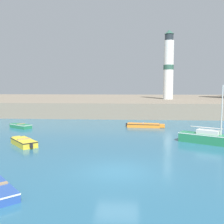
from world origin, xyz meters
The scene contains 7 objects.
ground_plane centered at (0.00, 0.00, 0.00)m, with size 200.00×200.00×0.00m, color #28607F.
quay_seawall centered at (0.00, 43.34, 1.19)m, with size 120.00×40.00×2.37m, color gray.
sailboat_green_0 centered at (7.97, 7.56, 0.50)m, with size 6.11×4.23×5.02m.
dinghy_green_3 centered at (-12.16, 14.92, 0.26)m, with size 3.21×2.49×0.54m.
dinghy_orange_5 centered at (2.44, 16.61, 0.24)m, with size 4.67×1.76×0.51m.
dinghy_yellow_6 centered at (-8.15, 6.19, 0.28)m, with size 3.16×3.40×0.58m.
lighthouse centered at (8.00, 36.62, 8.74)m, with size 1.94×1.94×13.12m.
Camera 1 is at (0.74, -14.73, 4.94)m, focal length 42.00 mm.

